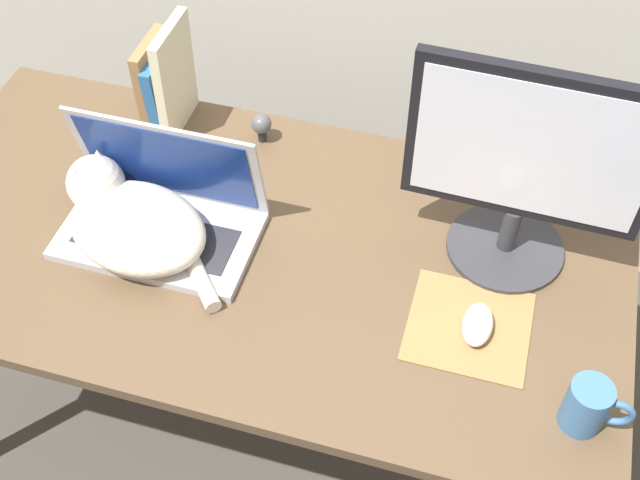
{
  "coord_description": "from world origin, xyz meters",
  "views": [
    {
      "loc": [
        0.42,
        -0.59,
        1.95
      ],
      "look_at": [
        0.15,
        0.35,
        0.83
      ],
      "focal_mm": 45.0,
      "sensor_mm": 36.0,
      "label": 1
    }
  ],
  "objects_px": {
    "laptop": "(162,213)",
    "computer_mouse": "(478,324)",
    "cat": "(130,220)",
    "mug": "(588,406)",
    "webcam": "(261,125)",
    "book_row": "(166,83)",
    "external_monitor": "(526,168)"
  },
  "relations": [
    {
      "from": "external_monitor",
      "to": "webcam",
      "type": "bearing_deg",
      "value": 162.99
    },
    {
      "from": "computer_mouse",
      "to": "webcam",
      "type": "distance_m",
      "value": 0.67
    },
    {
      "from": "laptop",
      "to": "computer_mouse",
      "type": "height_order",
      "value": "laptop"
    },
    {
      "from": "cat",
      "to": "external_monitor",
      "type": "bearing_deg",
      "value": 14.01
    },
    {
      "from": "cat",
      "to": "laptop",
      "type": "bearing_deg",
      "value": 43.48
    },
    {
      "from": "cat",
      "to": "webcam",
      "type": "bearing_deg",
      "value": 66.91
    },
    {
      "from": "mug",
      "to": "external_monitor",
      "type": "bearing_deg",
      "value": 116.77
    },
    {
      "from": "laptop",
      "to": "book_row",
      "type": "distance_m",
      "value": 0.34
    },
    {
      "from": "laptop",
      "to": "cat",
      "type": "bearing_deg",
      "value": -136.52
    },
    {
      "from": "computer_mouse",
      "to": "book_row",
      "type": "height_order",
      "value": "book_row"
    },
    {
      "from": "book_row",
      "to": "laptop",
      "type": "bearing_deg",
      "value": -69.76
    },
    {
      "from": "laptop",
      "to": "mug",
      "type": "xyz_separation_m",
      "value": [
        0.85,
        -0.21,
        0.0
      ]
    },
    {
      "from": "laptop",
      "to": "cat",
      "type": "xyz_separation_m",
      "value": [
        -0.05,
        -0.04,
        0.01
      ]
    },
    {
      "from": "computer_mouse",
      "to": "book_row",
      "type": "distance_m",
      "value": 0.86
    },
    {
      "from": "cat",
      "to": "computer_mouse",
      "type": "relative_size",
      "value": 3.97
    },
    {
      "from": "book_row",
      "to": "computer_mouse",
      "type": "bearing_deg",
      "value": -26.86
    },
    {
      "from": "cat",
      "to": "webcam",
      "type": "distance_m",
      "value": 0.39
    },
    {
      "from": "external_monitor",
      "to": "cat",
      "type": "bearing_deg",
      "value": -165.99
    },
    {
      "from": "mug",
      "to": "book_row",
      "type": "bearing_deg",
      "value": 151.55
    },
    {
      "from": "webcam",
      "to": "laptop",
      "type": "bearing_deg",
      "value": -108.69
    },
    {
      "from": "book_row",
      "to": "webcam",
      "type": "bearing_deg",
      "value": -0.7
    },
    {
      "from": "mug",
      "to": "cat",
      "type": "bearing_deg",
      "value": 169.49
    },
    {
      "from": "laptop",
      "to": "external_monitor",
      "type": "height_order",
      "value": "external_monitor"
    },
    {
      "from": "laptop",
      "to": "webcam",
      "type": "relative_size",
      "value": 5.55
    },
    {
      "from": "webcam",
      "to": "mug",
      "type": "xyz_separation_m",
      "value": [
        0.74,
        -0.52,
        0.01
      ]
    },
    {
      "from": "external_monitor",
      "to": "computer_mouse",
      "type": "distance_m",
      "value": 0.3
    },
    {
      "from": "laptop",
      "to": "external_monitor",
      "type": "bearing_deg",
      "value": 11.42
    },
    {
      "from": "laptop",
      "to": "cat",
      "type": "relative_size",
      "value": 1.01
    },
    {
      "from": "webcam",
      "to": "computer_mouse",
      "type": "bearing_deg",
      "value": -35.24
    },
    {
      "from": "computer_mouse",
      "to": "book_row",
      "type": "bearing_deg",
      "value": 153.14
    },
    {
      "from": "book_row",
      "to": "webcam",
      "type": "relative_size",
      "value": 3.68
    },
    {
      "from": "mug",
      "to": "webcam",
      "type": "bearing_deg",
      "value": 145.05
    }
  ]
}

